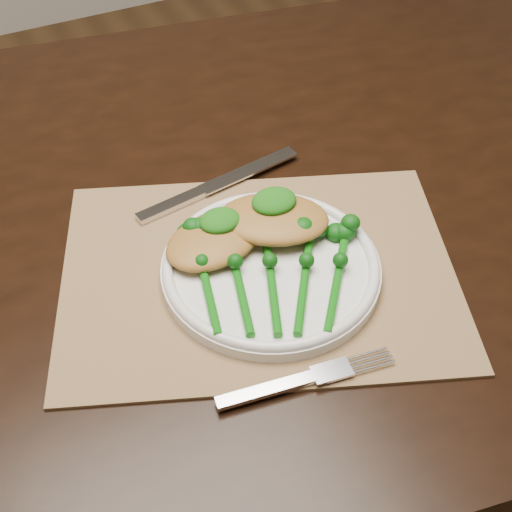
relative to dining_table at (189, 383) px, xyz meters
name	(u,v)px	position (x,y,z in m)	size (l,w,h in m)	color
floor	(214,486)	(0.03, 0.00, -0.38)	(4.00, 4.00, 0.00)	brown
dining_table	(189,383)	(0.00, 0.00, 0.00)	(1.72, 1.14, 0.75)	black
placemat	(259,272)	(0.05, -0.14, 0.37)	(0.43, 0.32, 0.00)	olive
dinner_plate	(271,267)	(0.06, -0.16, 0.39)	(0.24, 0.24, 0.02)	white
knife	(204,190)	(0.05, 0.00, 0.38)	(0.23, 0.05, 0.01)	silver
fork	(318,376)	(0.04, -0.30, 0.38)	(0.18, 0.04, 0.01)	silver
chicken_fillet_left	(214,239)	(0.02, -0.10, 0.40)	(0.12, 0.08, 0.02)	#AA7631
chicken_fillet_right	(274,219)	(0.09, -0.11, 0.41)	(0.12, 0.09, 0.02)	#AA7631
pesto_dollop_left	(220,221)	(0.03, -0.09, 0.42)	(0.05, 0.04, 0.02)	#0E4D0B
pesto_dollop_right	(274,201)	(0.09, -0.10, 0.42)	(0.05, 0.04, 0.02)	#0E4D0B
broccolini_bundle	(272,282)	(0.05, -0.18, 0.40)	(0.22, 0.23, 0.04)	#0C5D0C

